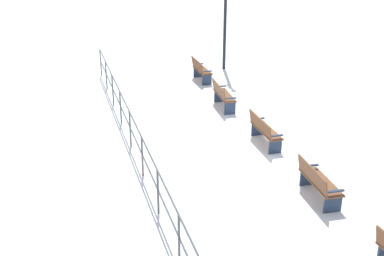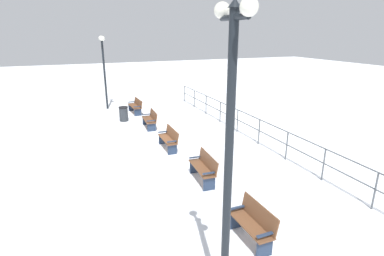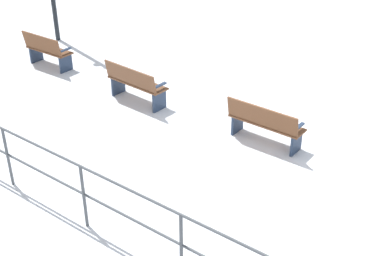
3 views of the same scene
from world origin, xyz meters
TOP-DOWN VIEW (x-y plane):
  - ground_plane at (0.00, 0.00)m, footprint 80.00×80.00m
  - bench_third at (-0.05, 0.00)m, footprint 0.51×1.56m
  - bench_fourth at (-0.22, 3.28)m, footprint 0.59×1.57m
  - bench_fifth at (-0.04, 6.55)m, footprint 0.53×1.38m
  - waterfront_railing at (-3.94, 0.00)m, footprint 0.05×17.13m

SIDE VIEW (x-z plane):
  - ground_plane at x=0.00m, z-range 0.00..0.00m
  - bench_third at x=-0.05m, z-range 0.03..0.91m
  - bench_fifth at x=-0.04m, z-range 0.02..0.95m
  - bench_fourth at x=-0.22m, z-range 0.03..0.95m
  - waterfront_railing at x=-3.94m, z-range 0.20..1.35m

